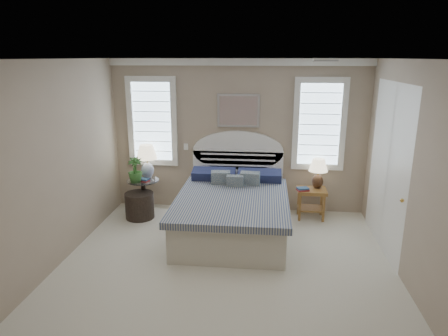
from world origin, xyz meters
TOP-DOWN VIEW (x-y plane):
  - floor at (0.00, 0.00)m, footprint 4.50×5.00m
  - ceiling at (0.00, 0.00)m, footprint 4.50×5.00m
  - wall_back at (0.00, 2.50)m, footprint 4.50×0.02m
  - wall_left at (-2.25, 0.00)m, footprint 0.02×5.00m
  - wall_right at (2.25, 0.00)m, footprint 0.02×5.00m
  - crown_molding at (0.00, 2.46)m, footprint 4.50×0.08m
  - hvac_vent at (1.20, 0.80)m, footprint 0.30×0.20m
  - switch_plate at (-0.95, 2.48)m, footprint 0.08×0.01m
  - window_left at (-1.55, 2.48)m, footprint 0.90×0.06m
  - window_right at (1.40, 2.48)m, footprint 0.90×0.06m
  - painting at (0.00, 2.46)m, footprint 0.74×0.04m
  - closet_door at (2.23, 1.20)m, footprint 0.02×1.80m
  - bed at (0.00, 1.46)m, footprint 1.72×2.28m
  - side_table_left at (-1.65, 2.05)m, footprint 0.56×0.56m
  - nightstand_right at (1.30, 2.15)m, footprint 0.50×0.40m
  - floor_pot at (-1.67, 1.84)m, footprint 0.61×0.61m
  - lamp_left at (-1.60, 2.20)m, footprint 0.45×0.45m
  - lamp_right at (1.40, 2.24)m, footprint 0.34×0.34m
  - potted_plant at (-1.73, 1.91)m, footprint 0.30×0.30m
  - books_left at (-1.60, 1.97)m, footprint 0.20×0.16m
  - books_right at (1.14, 2.05)m, footprint 0.23×0.19m

SIDE VIEW (x-z plane):
  - floor at x=0.00m, z-range -0.01..0.01m
  - floor_pot at x=-1.67m, z-range 0.00..0.45m
  - bed at x=0.00m, z-range -0.35..1.12m
  - nightstand_right at x=1.30m, z-range 0.12..0.65m
  - side_table_left at x=-1.65m, z-range 0.07..0.70m
  - books_right at x=1.14m, z-range 0.53..0.58m
  - books_left at x=-1.60m, z-range 0.63..0.68m
  - potted_plant at x=-1.73m, z-range 0.63..1.07m
  - lamp_right at x=1.40m, z-range 0.59..1.11m
  - lamp_left at x=-1.60m, z-range 0.70..1.30m
  - switch_plate at x=-0.95m, z-range 1.09..1.21m
  - closet_door at x=2.23m, z-range 0.00..2.40m
  - wall_back at x=0.00m, z-range 0.00..2.70m
  - wall_left at x=-2.25m, z-range 0.00..2.70m
  - wall_right at x=2.25m, z-range 0.00..2.70m
  - window_left at x=-1.55m, z-range 0.80..2.40m
  - window_right at x=1.40m, z-range 0.80..2.40m
  - painting at x=0.00m, z-range 1.53..2.11m
  - crown_molding at x=0.00m, z-range 2.58..2.70m
  - hvac_vent at x=1.20m, z-range 2.67..2.69m
  - ceiling at x=0.00m, z-range 2.70..2.71m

